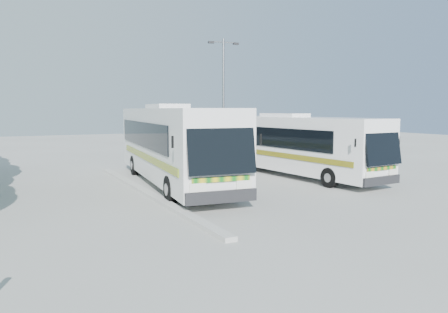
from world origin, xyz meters
TOP-DOWN VIEW (x-y plane):
  - ground at (0.00, 0.00)m, footprint 100.00×100.00m
  - kerb_divider at (-2.30, 2.00)m, footprint 0.40×16.00m
  - coach_main at (-0.31, 3.82)m, footprint 4.11×13.78m
  - coach_adjacent at (6.75, 3.26)m, footprint 3.33×12.03m
  - lamppost at (4.18, 7.03)m, footprint 1.93×0.39m

SIDE VIEW (x-z plane):
  - ground at x=0.00m, z-range 0.00..0.00m
  - kerb_divider at x=-2.30m, z-range 0.00..0.15m
  - coach_adjacent at x=6.75m, z-range 0.16..3.45m
  - coach_main at x=-0.31m, z-range 0.18..3.95m
  - lamppost at x=4.18m, z-range 0.41..8.29m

